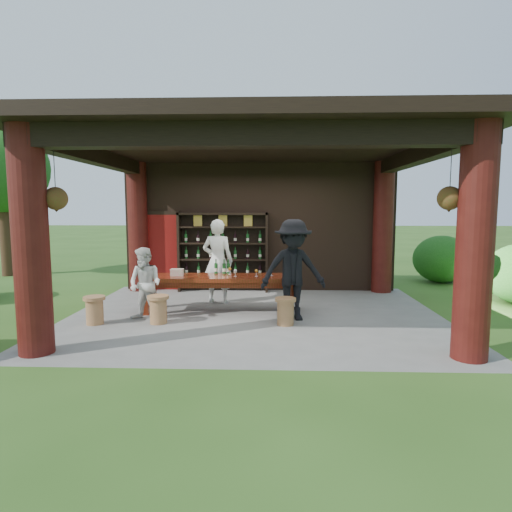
{
  "coord_description": "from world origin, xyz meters",
  "views": [
    {
      "loc": [
        0.33,
        -8.42,
        2.14
      ],
      "look_at": [
        0.0,
        0.4,
        1.15
      ],
      "focal_mm": 30.0,
      "sensor_mm": 36.0,
      "label": 1
    }
  ],
  "objects_px": {
    "guest_man": "(293,270)",
    "stool_far_left": "(95,309)",
    "stool_near_left": "(158,309)",
    "stool_near_right": "(285,311)",
    "host": "(218,261)",
    "guest_woman": "(145,284)",
    "wine_shelf": "(223,252)",
    "napkin_basket": "(177,272)",
    "tasting_table": "(219,281)"
  },
  "relations": [
    {
      "from": "napkin_basket",
      "to": "guest_man",
      "type": "bearing_deg",
      "value": -14.38
    },
    {
      "from": "stool_near_left",
      "to": "stool_near_right",
      "type": "height_order",
      "value": "stool_near_left"
    },
    {
      "from": "stool_near_left",
      "to": "wine_shelf",
      "type": "bearing_deg",
      "value": 74.82
    },
    {
      "from": "wine_shelf",
      "to": "guest_woman",
      "type": "relative_size",
      "value": 1.64
    },
    {
      "from": "wine_shelf",
      "to": "tasting_table",
      "type": "relative_size",
      "value": 0.73
    },
    {
      "from": "stool_far_left",
      "to": "guest_woman",
      "type": "relative_size",
      "value": 0.37
    },
    {
      "from": "guest_woman",
      "to": "guest_man",
      "type": "bearing_deg",
      "value": 23.97
    },
    {
      "from": "stool_near_left",
      "to": "guest_woman",
      "type": "height_order",
      "value": "guest_woman"
    },
    {
      "from": "stool_far_left",
      "to": "guest_man",
      "type": "relative_size",
      "value": 0.27
    },
    {
      "from": "stool_far_left",
      "to": "guest_woman",
      "type": "distance_m",
      "value": 1.01
    },
    {
      "from": "tasting_table",
      "to": "host",
      "type": "xyz_separation_m",
      "value": [
        -0.14,
        0.81,
        0.32
      ]
    },
    {
      "from": "stool_far_left",
      "to": "stool_near_right",
      "type": "bearing_deg",
      "value": 1.16
    },
    {
      "from": "stool_near_left",
      "to": "stool_far_left",
      "type": "xyz_separation_m",
      "value": [
        -1.17,
        -0.1,
        -0.0
      ]
    },
    {
      "from": "wine_shelf",
      "to": "napkin_basket",
      "type": "bearing_deg",
      "value": -107.84
    },
    {
      "from": "tasting_table",
      "to": "stool_far_left",
      "type": "height_order",
      "value": "tasting_table"
    },
    {
      "from": "stool_near_left",
      "to": "stool_near_right",
      "type": "bearing_deg",
      "value": -0.6
    },
    {
      "from": "guest_woman",
      "to": "wine_shelf",
      "type": "bearing_deg",
      "value": 89.44
    },
    {
      "from": "host",
      "to": "guest_woman",
      "type": "xyz_separation_m",
      "value": [
        -1.18,
        -1.59,
        -0.25
      ]
    },
    {
      "from": "wine_shelf",
      "to": "host",
      "type": "distance_m",
      "value": 1.37
    },
    {
      "from": "stool_near_left",
      "to": "napkin_basket",
      "type": "height_order",
      "value": "napkin_basket"
    },
    {
      "from": "tasting_table",
      "to": "stool_near_left",
      "type": "relative_size",
      "value": 6.05
    },
    {
      "from": "guest_man",
      "to": "host",
      "type": "bearing_deg",
      "value": 128.1
    },
    {
      "from": "stool_near_left",
      "to": "guest_man",
      "type": "height_order",
      "value": "guest_man"
    },
    {
      "from": "stool_near_left",
      "to": "napkin_basket",
      "type": "xyz_separation_m",
      "value": [
        0.15,
        0.96,
        0.54
      ]
    },
    {
      "from": "stool_near_right",
      "to": "guest_woman",
      "type": "height_order",
      "value": "guest_woman"
    },
    {
      "from": "stool_near_right",
      "to": "host",
      "type": "bearing_deg",
      "value": 129.24
    },
    {
      "from": "stool_far_left",
      "to": "stool_near_left",
      "type": "bearing_deg",
      "value": 4.72
    },
    {
      "from": "guest_man",
      "to": "stool_far_left",
      "type": "bearing_deg",
      "value": 176.32
    },
    {
      "from": "host",
      "to": "napkin_basket",
      "type": "bearing_deg",
      "value": 56.66
    },
    {
      "from": "host",
      "to": "wine_shelf",
      "type": "bearing_deg",
      "value": -79.56
    },
    {
      "from": "guest_woman",
      "to": "napkin_basket",
      "type": "height_order",
      "value": "guest_woman"
    },
    {
      "from": "tasting_table",
      "to": "stool_near_right",
      "type": "distance_m",
      "value": 1.71
    },
    {
      "from": "wine_shelf",
      "to": "stool_far_left",
      "type": "relative_size",
      "value": 4.43
    },
    {
      "from": "host",
      "to": "guest_woman",
      "type": "relative_size",
      "value": 1.35
    },
    {
      "from": "stool_near_left",
      "to": "host",
      "type": "bearing_deg",
      "value": 63.38
    },
    {
      "from": "napkin_basket",
      "to": "stool_near_left",
      "type": "bearing_deg",
      "value": -98.9
    },
    {
      "from": "stool_far_left",
      "to": "napkin_basket",
      "type": "bearing_deg",
      "value": 38.83
    },
    {
      "from": "stool_near_right",
      "to": "host",
      "type": "xyz_separation_m",
      "value": [
        -1.47,
        1.8,
        0.68
      ]
    },
    {
      "from": "guest_woman",
      "to": "host",
      "type": "bearing_deg",
      "value": 73.91
    },
    {
      "from": "guest_man",
      "to": "stool_near_left",
      "type": "bearing_deg",
      "value": 177.37
    },
    {
      "from": "tasting_table",
      "to": "guest_man",
      "type": "relative_size",
      "value": 1.64
    },
    {
      "from": "guest_man",
      "to": "napkin_basket",
      "type": "bearing_deg",
      "value": 154.93
    },
    {
      "from": "tasting_table",
      "to": "host",
      "type": "distance_m",
      "value": 0.88
    },
    {
      "from": "wine_shelf",
      "to": "stool_far_left",
      "type": "height_order",
      "value": "wine_shelf"
    },
    {
      "from": "stool_near_right",
      "to": "guest_woman",
      "type": "xyz_separation_m",
      "value": [
        -2.66,
        0.22,
        0.43
      ]
    },
    {
      "from": "stool_far_left",
      "to": "napkin_basket",
      "type": "xyz_separation_m",
      "value": [
        1.32,
        1.06,
        0.54
      ]
    },
    {
      "from": "stool_near_right",
      "to": "napkin_basket",
      "type": "bearing_deg",
      "value": 155.96
    },
    {
      "from": "wine_shelf",
      "to": "stool_near_right",
      "type": "relative_size",
      "value": 4.56
    },
    {
      "from": "tasting_table",
      "to": "stool_near_left",
      "type": "distance_m",
      "value": 1.46
    },
    {
      "from": "stool_near_right",
      "to": "guest_man",
      "type": "bearing_deg",
      "value": 68.29
    }
  ]
}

